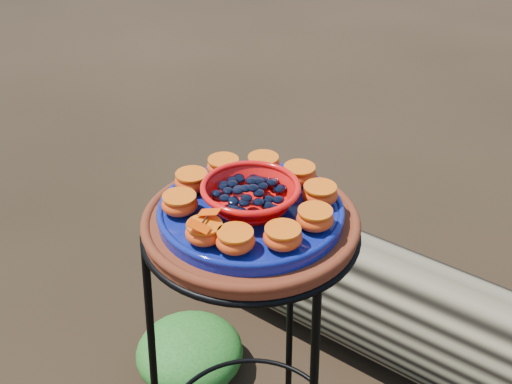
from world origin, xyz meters
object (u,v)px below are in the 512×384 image
at_px(cobalt_plate, 251,213).
at_px(red_bowl, 251,197).
at_px(terracotta_saucer, 251,225).
at_px(plant_stand, 251,365).
at_px(driftwood_log, 466,338).

relative_size(cobalt_plate, red_bowl, 2.00).
xyz_separation_m(terracotta_saucer, cobalt_plate, (0.00, 0.00, 0.03)).
distance_m(plant_stand, driftwood_log, 0.65).
distance_m(terracotta_saucer, red_bowl, 0.06).
xyz_separation_m(plant_stand, red_bowl, (0.00, 0.00, 0.43)).
relative_size(cobalt_plate, driftwood_log, 0.19).
relative_size(terracotta_saucer, cobalt_plate, 1.17).
height_order(plant_stand, terracotta_saucer, terracotta_saucer).
xyz_separation_m(red_bowl, driftwood_log, (0.39, 0.48, -0.61)).
distance_m(terracotta_saucer, cobalt_plate, 0.03).
xyz_separation_m(cobalt_plate, red_bowl, (0.00, 0.00, 0.03)).
height_order(plant_stand, driftwood_log, plant_stand).
bearing_deg(plant_stand, cobalt_plate, 0.00).
distance_m(plant_stand, terracotta_saucer, 0.37).
bearing_deg(cobalt_plate, terracotta_saucer, 0.00).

